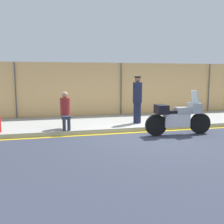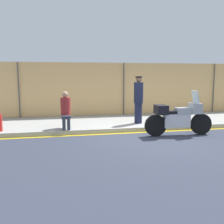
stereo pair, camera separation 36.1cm
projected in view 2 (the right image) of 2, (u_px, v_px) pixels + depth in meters
name	position (u px, v px, depth m)	size (l,w,h in m)	color
ground_plane	(155.00, 138.00, 8.49)	(120.00, 120.00, 0.00)	#333847
sidewalk	(133.00, 122.00, 10.90)	(34.77, 3.17, 0.15)	#9E9E99
curb_paint_stripe	(146.00, 132.00, 9.29)	(34.77, 0.18, 0.01)	gold
storefront_fence	(123.00, 90.00, 12.36)	(33.03, 0.17, 2.57)	#E5B26B
motorcycle	(178.00, 118.00, 8.72)	(2.33, 0.56, 1.50)	black
officer_standing	(138.00, 99.00, 10.05)	(0.36, 0.36, 1.81)	#191E38
person_seated_on_curb	(66.00, 108.00, 9.13)	(0.35, 0.65, 1.29)	#2D3342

